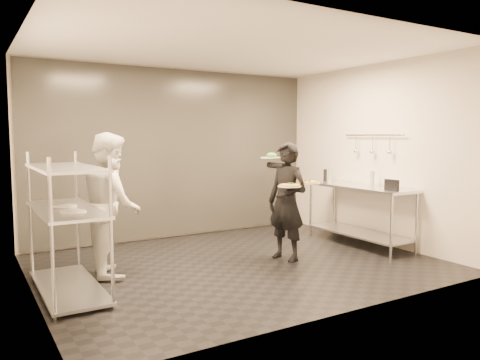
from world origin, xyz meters
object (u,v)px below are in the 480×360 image
prep_counter (360,205)px  bottle_clear (372,179)px  chef (111,204)px  pizza_plate_near (290,186)px  bottle_green (330,176)px  pass_rack (67,222)px  salad_plate (272,156)px  waiter (287,201)px  bottle_dark (325,175)px  pizza_plate_far (308,183)px  pos_monitor (392,185)px

prep_counter → bottle_clear: (0.14, -0.11, 0.41)m
prep_counter → chef: chef is taller
pizza_plate_near → bottle_green: 1.74m
pass_rack → salad_plate: 2.86m
waiter → bottle_green: (1.36, 0.66, 0.24)m
bottle_clear → pass_rack: bearing=178.7°
salad_plate → bottle_green: size_ratio=1.25×
bottle_dark → pass_rack: bearing=-169.5°
waiter → pizza_plate_far: bearing=29.7°
pass_rack → pizza_plate_near: pass_rack is taller
pizza_plate_far → bottle_green: bottle_green is taller
pizza_plate_near → bottle_green: size_ratio=1.25×
chef → pizza_plate_near: (2.10, -0.79, 0.18)m
bottle_clear → prep_counter: bearing=143.3°
pass_rack → bottle_green: (4.19, 0.53, 0.28)m
waiter → chef: 2.30m
pass_rack → prep_counter: size_ratio=0.89×
pass_rack → waiter: bearing=-2.8°
waiter → bottle_dark: waiter is taller
prep_counter → bottle_green: bearing=105.0°
pizza_plate_far → salad_plate: size_ratio=1.00×
pass_rack → pizza_plate_far: bearing=-6.3°
salad_plate → bottle_clear: salad_plate is taller
bottle_green → pizza_plate_near: bearing=-149.1°
pizza_plate_far → pos_monitor: size_ratio=1.37×
chef → bottle_dark: chef is taller
waiter → bottle_dark: 1.78m
waiter → pizza_plate_near: waiter is taller
pass_rack → pizza_plate_far: pass_rack is taller
pass_rack → bottle_green: size_ratio=6.47×
waiter → salad_plate: 0.67m
chef → pizza_plate_far: (2.43, -0.75, 0.20)m
chef → pos_monitor: (3.61, -1.14, 0.14)m
chef → pos_monitor: size_ratio=7.69×
bottle_green → bottle_dark: 0.31m
bottle_clear → bottle_dark: bearing=99.5°
bottle_dark → salad_plate: bearing=-157.6°
prep_counter → pos_monitor: (-0.12, -0.72, 0.38)m
waiter → pass_rack: bearing=-108.7°
pizza_plate_near → pos_monitor: (1.51, -0.35, -0.04)m
pos_monitor → bottle_clear: (0.26, 0.61, 0.03)m
waiter → bottle_green: bearing=100.0°
chef → salad_plate: chef is taller
bottle_green → bottle_dark: (0.13, 0.27, -0.02)m
salad_plate → bottle_clear: size_ratio=1.37×
salad_plate → bottle_dark: (1.54, 0.64, -0.38)m
pizza_plate_far → pos_monitor: (1.18, -0.38, -0.06)m
waiter → pos_monitor: (1.38, -0.58, 0.20)m
pos_monitor → pass_rack: bearing=167.5°
chef → pizza_plate_near: chef is taller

